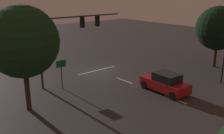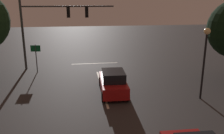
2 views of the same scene
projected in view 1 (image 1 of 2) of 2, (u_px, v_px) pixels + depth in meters
The scene contains 9 objects.
ground_plane at pixel (99, 71), 27.97m from camera, with size 80.00×80.00×0.00m, color #2D2B2B.
traffic_signal_assembly at pixel (68, 32), 23.48m from camera, with size 8.97×0.47×6.99m.
lane_dash_far at pixel (124, 81), 25.03m from camera, with size 2.20×0.16×0.01m, color beige.
lane_dash_mid at pixel (175, 100), 20.63m from camera, with size 2.20×0.16×0.01m, color beige.
stop_bar at pixel (97, 70), 28.26m from camera, with size 5.00×0.16×0.01m, color beige.
car_approaching at pixel (165, 83), 22.04m from camera, with size 2.05×4.43×1.70m.
route_sign at pixel (61, 68), 22.40m from camera, with size 0.90×0.13×2.66m.
tree_left_near at pixel (218, 28), 28.40m from camera, with size 4.88×4.88×6.87m.
tree_right_near at pixel (23, 42), 17.49m from camera, with size 5.02×5.02×7.56m.
Camera 1 is at (16.13, 21.32, 8.34)m, focal length 41.31 mm.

